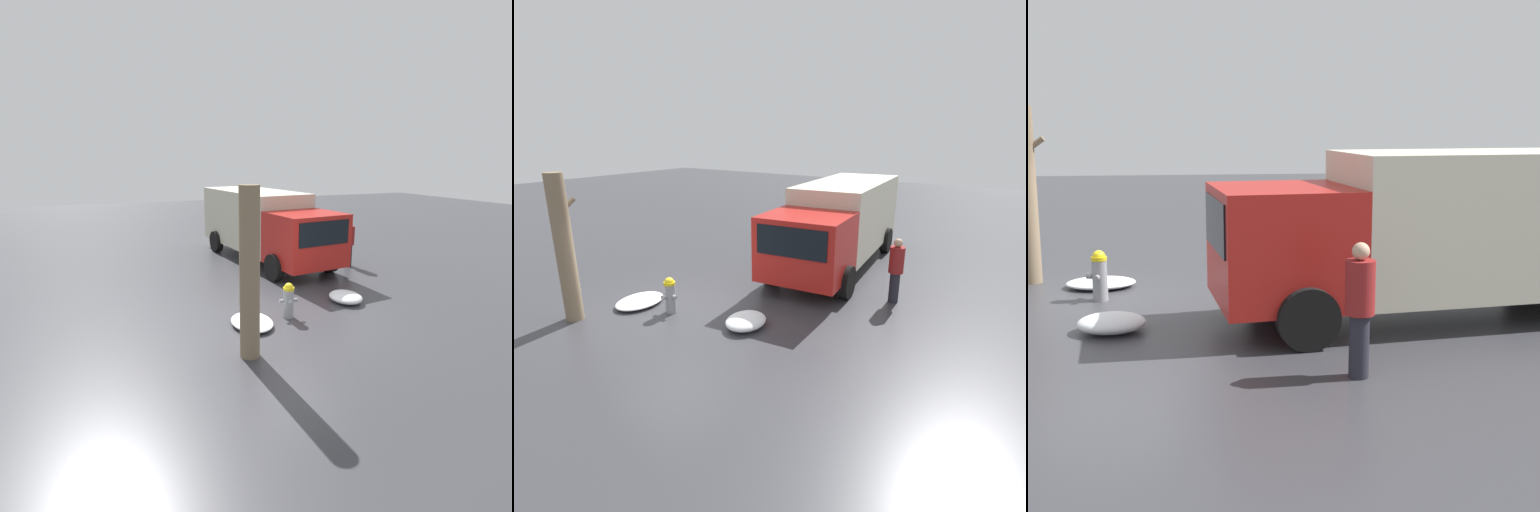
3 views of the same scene
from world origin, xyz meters
TOP-DOWN VIEW (x-y plane):
  - ground_plane at (0.00, 0.00)m, footprint 60.00×60.00m
  - fire_hydrant at (-0.00, 0.00)m, footprint 0.38×0.47m
  - delivery_truck at (5.78, -1.80)m, footprint 7.49×3.15m
  - pedestrian at (3.69, -4.35)m, footprint 0.37×0.37m
  - snow_pile_by_hydrant at (-0.12, 1.03)m, footprint 1.31×0.97m
  - snow_pile_curbside at (0.41, -2.00)m, footprint 1.03×0.86m

SIDE VIEW (x-z plane):
  - ground_plane at x=0.00m, z-range 0.00..0.00m
  - snow_pile_by_hydrant at x=-0.12m, z-range 0.00..0.18m
  - snow_pile_curbside at x=0.41m, z-range 0.00..0.29m
  - fire_hydrant at x=0.00m, z-range 0.01..0.92m
  - pedestrian at x=3.69m, z-range 0.08..1.79m
  - delivery_truck at x=5.78m, z-range 0.14..2.82m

